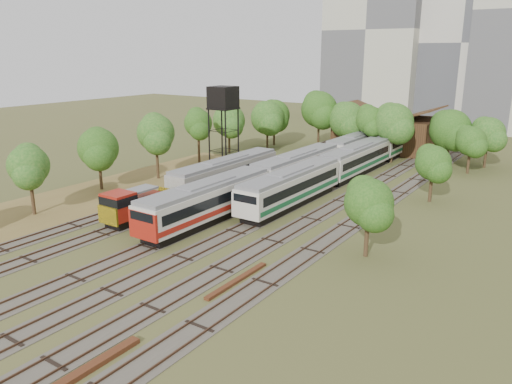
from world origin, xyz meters
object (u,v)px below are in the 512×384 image
Objects in this scene: railcar_red_set at (258,183)px; shunter_locomotive at (133,206)px; railcar_green_set at (356,159)px; water_tower at (223,100)px.

railcar_red_set reaches higher than shunter_locomotive.
shunter_locomotive is at bearing -115.12° from railcar_red_set.
railcar_red_set is 18.42m from railcar_green_set.
railcar_green_set is 6.43× the size of shunter_locomotive.
railcar_red_set is 14.14m from shunter_locomotive.
railcar_red_set is at bearing -38.65° from water_tower.
railcar_green_set reaches higher than shunter_locomotive.
shunter_locomotive is 0.70× the size of water_tower.
shunter_locomotive is (-6.00, -12.79, -0.49)m from railcar_red_set.
water_tower is at bearing -153.87° from railcar_green_set.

